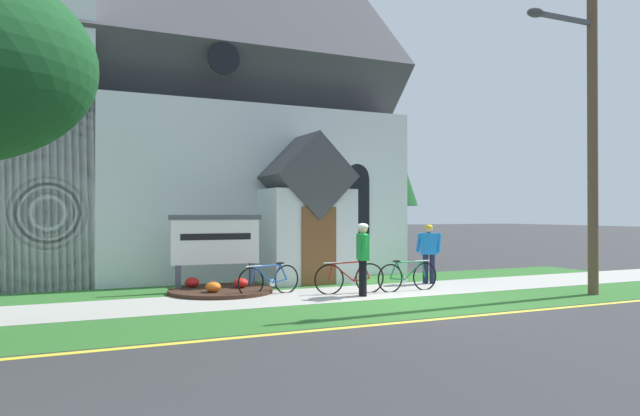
% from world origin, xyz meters
% --- Properties ---
extents(ground, '(140.00, 140.00, 0.00)m').
position_xyz_m(ground, '(0.00, 4.00, 0.00)').
color(ground, '#333335').
extents(sidewalk_slab, '(32.00, 2.42, 0.01)m').
position_xyz_m(sidewalk_slab, '(-2.82, 1.86, 0.01)').
color(sidewalk_slab, '#A8A59E').
rests_on(sidewalk_slab, ground).
extents(grass_verge, '(32.00, 2.38, 0.01)m').
position_xyz_m(grass_verge, '(-2.82, -0.54, 0.00)').
color(grass_verge, '#2D6628').
rests_on(grass_verge, ground).
extents(church_lawn, '(24.00, 2.10, 0.01)m').
position_xyz_m(church_lawn, '(-2.82, 4.13, 0.00)').
color(church_lawn, '#2D6628').
rests_on(church_lawn, ground).
extents(curb_paint_stripe, '(28.00, 0.16, 0.01)m').
position_xyz_m(curb_paint_stripe, '(-2.82, -1.88, 0.00)').
color(curb_paint_stripe, yellow).
rests_on(curb_paint_stripe, ground).
extents(church_building, '(12.57, 11.77, 13.91)m').
position_xyz_m(church_building, '(-3.15, 9.82, 4.84)').
color(church_building, silver).
rests_on(church_building, ground).
extents(church_sign, '(2.32, 0.26, 1.89)m').
position_xyz_m(church_sign, '(-3.42, 3.69, 1.23)').
color(church_sign, '#474C56').
rests_on(church_sign, ground).
extents(flower_bed, '(2.51, 2.51, 0.34)m').
position_xyz_m(flower_bed, '(-3.43, 3.22, 0.07)').
color(flower_bed, '#382319').
rests_on(flower_bed, ground).
extents(bicycle_orange, '(1.67, 0.44, 0.78)m').
position_xyz_m(bicycle_orange, '(-2.46, 2.42, 0.36)').
color(bicycle_orange, black).
rests_on(bicycle_orange, ground).
extents(bicycle_red, '(1.75, 0.09, 0.80)m').
position_xyz_m(bicycle_red, '(0.87, 1.61, 0.37)').
color(bicycle_red, black).
rests_on(bicycle_red, ground).
extents(bicycle_green, '(1.76, 0.29, 0.83)m').
position_xyz_m(bicycle_green, '(-0.62, 1.83, 0.38)').
color(bicycle_green, black).
rests_on(bicycle_green, ground).
extents(cyclist_in_white_jersey, '(0.49, 0.57, 1.62)m').
position_xyz_m(cyclist_in_white_jersey, '(2.25, 2.65, 0.94)').
color(cyclist_in_white_jersey, '#191E38').
rests_on(cyclist_in_white_jersey, ground).
extents(cyclist_in_yellow_jersey, '(0.32, 0.69, 1.70)m').
position_xyz_m(cyclist_in_yellow_jersey, '(-0.57, 1.29, 1.00)').
color(cyclist_in_yellow_jersey, black).
rests_on(cyclist_in_yellow_jersey, ground).
extents(utility_pole, '(3.12, 0.28, 8.86)m').
position_xyz_m(utility_pole, '(4.45, -0.74, 4.90)').
color(utility_pole, brown).
rests_on(utility_pole, ground).
extents(roadside_conifer, '(3.26, 3.26, 7.24)m').
position_xyz_m(roadside_conifer, '(3.56, 7.99, 4.70)').
color(roadside_conifer, '#4C3823').
rests_on(roadside_conifer, ground).
extents(distant_hill, '(88.17, 45.30, 24.97)m').
position_xyz_m(distant_hill, '(-8.39, 63.95, 0.00)').
color(distant_hill, '#847A5B').
rests_on(distant_hill, ground).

